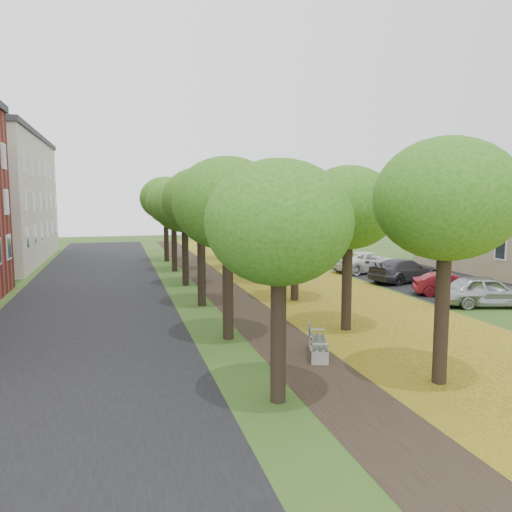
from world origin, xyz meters
TOP-DOWN VIEW (x-y plane):
  - ground at (0.00, 0.00)m, footprint 120.00×120.00m
  - street_asphalt at (-7.50, 15.00)m, footprint 8.00×70.00m
  - footpath at (0.00, 15.00)m, footprint 3.20×70.00m
  - leaf_verge at (5.00, 15.00)m, footprint 7.50×70.00m
  - parking_lot at (13.50, 16.00)m, footprint 9.00×16.00m
  - tree_row_west at (-2.20, 15.00)m, footprint 4.08×34.08m
  - tree_row_east at (2.60, 15.00)m, footprint 4.08×34.08m
  - bench at (0.16, 3.15)m, footprint 1.16×2.00m
  - car_silver at (11.00, 8.10)m, footprint 4.79×2.91m
  - car_red at (11.00, 10.86)m, footprint 3.93×2.73m
  - car_grey at (11.12, 15.49)m, footprint 5.38×3.38m
  - car_white at (11.00, 19.83)m, footprint 5.53×3.14m

SIDE VIEW (x-z plane):
  - ground at x=0.00m, z-range 0.00..0.00m
  - street_asphalt at x=-7.50m, z-range 0.00..0.01m
  - parking_lot at x=13.50m, z-range 0.00..0.01m
  - footpath at x=0.00m, z-range 0.00..0.01m
  - leaf_verge at x=5.00m, z-range 0.00..0.01m
  - bench at x=0.16m, z-range 0.02..0.93m
  - car_red at x=11.00m, z-range 0.00..1.23m
  - car_grey at x=11.12m, z-range 0.00..1.45m
  - car_white at x=11.00m, z-range 0.00..1.46m
  - car_silver at x=11.00m, z-range 0.00..1.53m
  - tree_row_west at x=-2.20m, z-range 1.58..8.26m
  - tree_row_east at x=2.60m, z-range 1.58..8.26m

